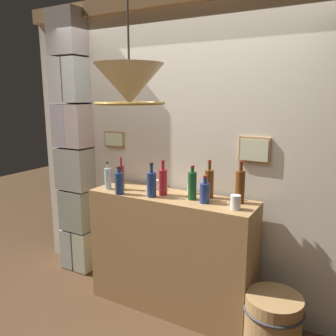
{
  "coord_description": "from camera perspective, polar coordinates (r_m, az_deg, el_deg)",
  "views": [
    {
      "loc": [
        1.35,
        -1.64,
        1.87
      ],
      "look_at": [
        0.0,
        0.76,
        1.29
      ],
      "focal_mm": 36.62,
      "sensor_mm": 36.0,
      "label": 1
    }
  ],
  "objects": [
    {
      "name": "glass_tumbler_highball",
      "position": [
        3.1,
        -1.9,
        -2.8
      ],
      "size": [
        0.06,
        0.06,
        0.09
      ],
      "color": "silver",
      "rests_on": "bar_shelf_unit"
    },
    {
      "name": "panelled_rear_partition",
      "position": [
        3.08,
        3.06,
        4.08
      ],
      "size": [
        3.5,
        0.15,
        2.76
      ],
      "color": "beige",
      "rests_on": "ground"
    },
    {
      "name": "liquor_bottle_port",
      "position": [
        3.12,
        -7.76,
        -1.47
      ],
      "size": [
        0.05,
        0.05,
        0.3
      ],
      "color": "maroon",
      "rests_on": "bar_shelf_unit"
    },
    {
      "name": "stone_pillar",
      "position": [
        3.7,
        -15.16,
        3.53
      ],
      "size": [
        0.37,
        0.29,
        2.69
      ],
      "color": "#A3AA9E",
      "rests_on": "ground"
    },
    {
      "name": "liquor_bottle_sherry",
      "position": [
        2.91,
        -0.84,
        -2.27
      ],
      "size": [
        0.07,
        0.07,
        0.3
      ],
      "color": "#A41C27",
      "rests_on": "bar_shelf_unit"
    },
    {
      "name": "liquor_bottle_brandy",
      "position": [
        2.79,
        4.05,
        -2.87
      ],
      "size": [
        0.07,
        0.07,
        0.28
      ],
      "color": "#174B22",
      "rests_on": "bar_shelf_unit"
    },
    {
      "name": "wooden_barrel",
      "position": [
        2.86,
        16.99,
        -23.73
      ],
      "size": [
        0.44,
        0.44,
        0.46
      ],
      "color": "#9E7547",
      "rests_on": "ground"
    },
    {
      "name": "liquor_bottle_scotch",
      "position": [
        2.86,
        -2.74,
        -2.66
      ],
      "size": [
        0.08,
        0.08,
        0.29
      ],
      "color": "navy",
      "rests_on": "bar_shelf_unit"
    },
    {
      "name": "liquor_bottle_mezcal",
      "position": [
        2.75,
        11.9,
        -2.99
      ],
      "size": [
        0.07,
        0.07,
        0.34
      ],
      "color": "brown",
      "rests_on": "bar_shelf_unit"
    },
    {
      "name": "bar_shelf_unit",
      "position": [
        3.1,
        0.47,
        -13.93
      ],
      "size": [
        1.46,
        0.42,
        1.04
      ],
      "primitive_type": "cube",
      "color": "#9E7547",
      "rests_on": "ground"
    },
    {
      "name": "liquor_bottle_amaro",
      "position": [
        3.15,
        -9.97,
        -1.7
      ],
      "size": [
        0.06,
        0.06,
        0.25
      ],
      "color": "#ADCACE",
      "rests_on": "bar_shelf_unit"
    },
    {
      "name": "pendant_lamp",
      "position": [
        2.04,
        -6.44,
        13.53
      ],
      "size": [
        0.41,
        0.41,
        0.63
      ],
      "color": "beige"
    },
    {
      "name": "liquor_bottle_bourbon",
      "position": [
        2.85,
        6.86,
        -2.53
      ],
      "size": [
        0.08,
        0.08,
        0.32
      ],
      "color": "brown",
      "rests_on": "bar_shelf_unit"
    },
    {
      "name": "glass_tumbler_rocks",
      "position": [
        2.61,
        11.17,
        -5.61
      ],
      "size": [
        0.08,
        0.08,
        0.11
      ],
      "color": "silver",
      "rests_on": "bar_shelf_unit"
    },
    {
      "name": "liquor_bottle_whiskey",
      "position": [
        2.72,
        6.13,
        -4.06
      ],
      "size": [
        0.08,
        0.08,
        0.22
      ],
      "color": "navy",
      "rests_on": "bar_shelf_unit"
    },
    {
      "name": "liquor_bottle_rum",
      "position": [
        2.97,
        -8.1,
        -2.43
      ],
      "size": [
        0.08,
        0.08,
        0.24
      ],
      "color": "navy",
      "rests_on": "bar_shelf_unit"
    },
    {
      "name": "glass_tumbler_shot",
      "position": [
        2.98,
        3.87,
        -3.51
      ],
      "size": [
        0.07,
        0.07,
        0.08
      ],
      "color": "silver",
      "rests_on": "bar_shelf_unit"
    }
  ]
}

